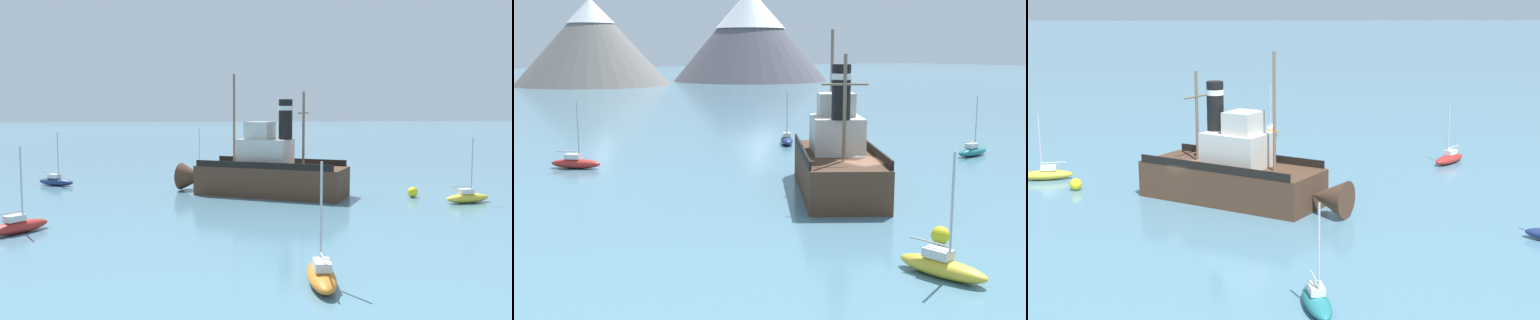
# 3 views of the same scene
# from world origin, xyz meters

# --- Properties ---
(ground_plane) EXTENTS (600.00, 600.00, 0.00)m
(ground_plane) POSITION_xyz_m (0.00, 0.00, 0.00)
(ground_plane) COLOR teal
(old_tugboat) EXTENTS (10.42, 14.03, 9.90)m
(old_tugboat) POSITION_xyz_m (0.69, 3.50, 1.83)
(old_tugboat) COLOR #4C3323
(old_tugboat) RESTS_ON ground
(sailboat_red) EXTENTS (3.57, 3.35, 4.90)m
(sailboat_red) POSITION_xyz_m (-10.66, 19.81, 0.43)
(sailboat_red) COLOR #B22823
(sailboat_red) RESTS_ON ground
(sailboat_navy) EXTENTS (2.92, 3.82, 4.90)m
(sailboat_navy) POSITION_xyz_m (9.39, 21.44, 0.43)
(sailboat_navy) COLOR navy
(sailboat_navy) RESTS_ON ground
(sailboat_yellow) EXTENTS (1.73, 3.93, 4.90)m
(sailboat_yellow) POSITION_xyz_m (-5.67, -10.84, 0.43)
(sailboat_yellow) COLOR gold
(sailboat_yellow) RESTS_ON ground
(sailboat_teal) EXTENTS (3.92, 1.63, 4.90)m
(sailboat_teal) POSITION_xyz_m (18.38, 7.55, 0.43)
(sailboat_teal) COLOR #23757A
(sailboat_teal) RESTS_ON ground
(mooring_buoy) EXTENTS (0.83, 0.83, 0.83)m
(mooring_buoy) POSITION_xyz_m (-2.56, -7.95, 0.42)
(mooring_buoy) COLOR yellow
(mooring_buoy) RESTS_ON ground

